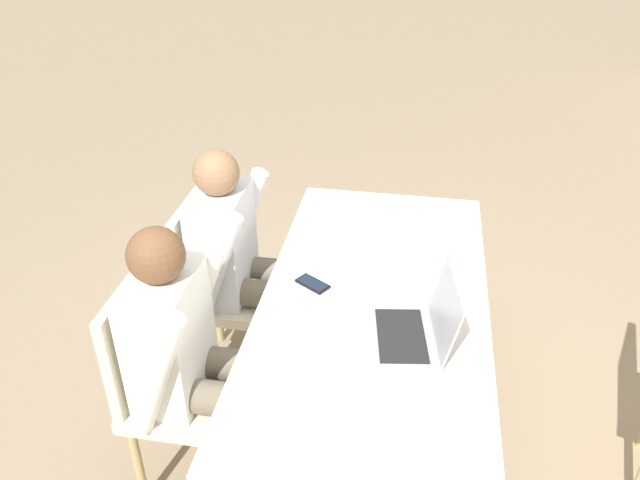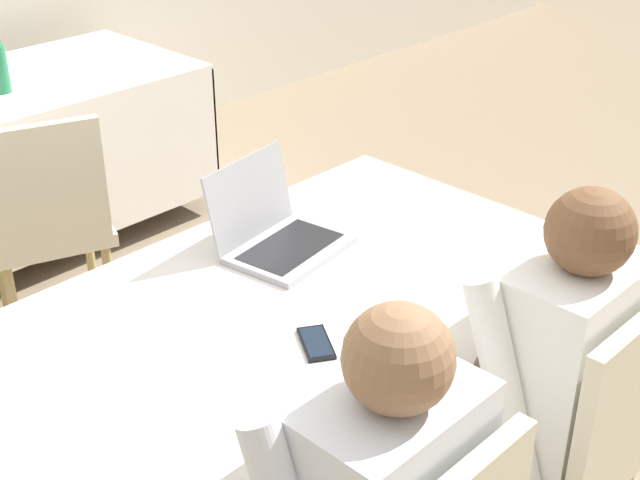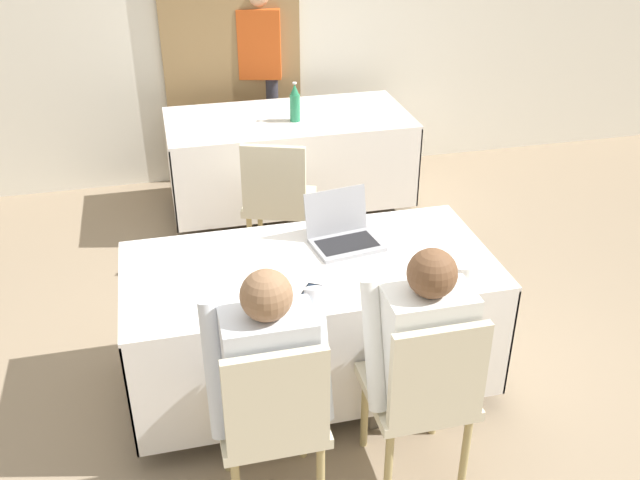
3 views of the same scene
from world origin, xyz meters
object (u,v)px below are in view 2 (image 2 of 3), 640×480
object	(u,v)px
chair_near_right	(566,440)
chair_far_spare	(47,219)
laptop	(278,234)
cell_phone	(316,343)
person_white_shirt	(537,369)

from	to	relation	value
chair_near_right	chair_far_spare	size ratio (longest dim) A/B	1.00
laptop	chair_near_right	distance (m)	0.95
laptop	cell_phone	bearing A→B (deg)	-131.65
cell_phone	laptop	bearing A→B (deg)	89.42
chair_near_right	chair_far_spare	bearing A→B (deg)	-82.57
laptop	person_white_shirt	distance (m)	0.82
cell_phone	person_white_shirt	xyz separation A→B (m)	(0.38, -0.38, -0.08)
chair_far_spare	person_white_shirt	xyz separation A→B (m)	(0.26, -1.87, 0.16)
cell_phone	chair_far_spare	distance (m)	1.51
chair_near_right	laptop	bearing A→B (deg)	-82.98
cell_phone	chair_far_spare	xyz separation A→B (m)	(0.12, 1.49, -0.24)
person_white_shirt	chair_far_spare	bearing A→B (deg)	-82.16
laptop	cell_phone	world-z (taller)	laptop
cell_phone	chair_near_right	world-z (taller)	chair_near_right
laptop	person_white_shirt	bearing A→B (deg)	-90.82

